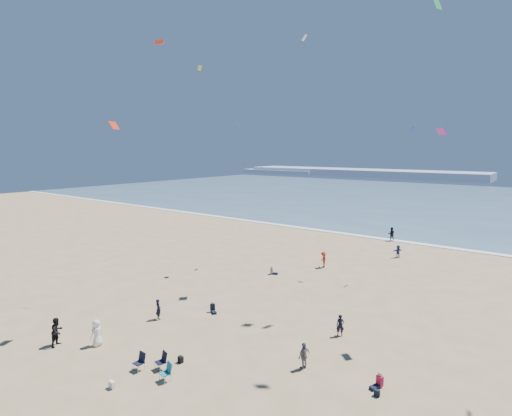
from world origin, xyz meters
The scene contains 11 objects.
ocean centered at (0.00, 95.00, 0.03)m, with size 220.00×100.00×0.06m, color #476B84.
surf_line centered at (0.00, 45.00, 0.04)m, with size 220.00×1.20×0.08m, color white.
headland_far centered at (-60.00, 170.00, 1.60)m, with size 110.00×20.00×3.20m, color #7A8EA8.
headland_near centered at (-100.00, 165.00, 1.00)m, with size 40.00×14.00×2.00m, color #7A8EA8.
standing_flyers centered at (3.90, 16.45, 0.86)m, with size 29.96×53.13×1.90m.
seated_group centered at (0.74, 6.99, 0.42)m, with size 16.44×31.24×0.84m.
chair_cluster centered at (-2.25, 4.34, 0.50)m, with size 2.68×1.48×1.00m.
white_tote centered at (-2.91, 2.11, 0.20)m, with size 0.35×0.20×0.40m, color silver.
black_backpack centered at (-1.98, 5.99, 0.19)m, with size 0.30×0.22×0.38m, color black.
navy_bag centered at (8.30, 9.74, 0.17)m, with size 0.28×0.18×0.34m, color black.
kites_aloft centered at (9.66, 13.21, 15.26)m, with size 41.67×41.49×25.30m.
Camera 1 is at (14.57, -8.63, 12.26)m, focal length 28.00 mm.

